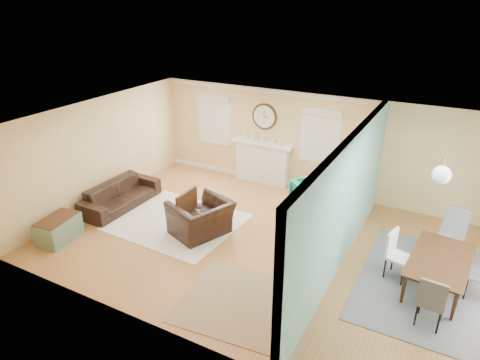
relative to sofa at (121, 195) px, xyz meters
name	(u,v)px	position (x,y,z in m)	size (l,w,h in m)	color
floor	(267,245)	(3.91, 0.10, -0.31)	(9.00, 9.00, 0.00)	olive
wall_back	(318,145)	(3.91, 3.10, 0.99)	(9.00, 0.02, 2.60)	tan
wall_front	(179,267)	(3.91, -2.90, 0.99)	(9.00, 0.02, 2.60)	tan
wall_left	(100,152)	(-0.59, 0.10, 0.99)	(0.02, 6.00, 2.60)	tan
ceiling	(270,125)	(3.91, 0.10, 2.29)	(9.00, 6.00, 0.02)	white
partition	(348,196)	(5.43, 0.38, 1.05)	(0.17, 6.00, 2.60)	tan
fireplace	(262,162)	(2.41, 2.98, 0.29)	(1.70, 0.30, 1.17)	white
wall_clock	(264,117)	(2.41, 3.06, 1.54)	(0.70, 0.07, 0.70)	#4C2D14
window_left	(214,116)	(0.86, 3.05, 1.35)	(1.05, 0.13, 1.42)	white
window_right	(320,132)	(3.96, 3.05, 1.35)	(1.05, 0.13, 1.42)	white
pendant	(442,175)	(6.91, 0.10, 1.89)	(0.30, 0.30, 0.55)	gold
rug_cream	(177,222)	(1.69, -0.02, -0.30)	(2.73, 2.36, 0.01)	white
rug_jute	(248,304)	(4.44, -1.76, -0.30)	(2.26, 1.85, 0.01)	#9D815E
rug_grey	(436,287)	(7.20, 0.25, -0.30)	(2.61, 3.27, 0.01)	slate
sofa	(121,195)	(0.00, 0.00, 0.00)	(2.11, 0.83, 0.62)	black
eames_chair	(201,218)	(2.46, -0.18, 0.08)	(1.20, 1.05, 0.78)	black
green_chair	(309,194)	(4.05, 2.22, 0.02)	(0.69, 0.71, 0.65)	#006D46
trunk	(58,229)	(-0.07, -1.82, -0.05)	(0.67, 0.97, 0.52)	slate
credenza	(348,206)	(5.12, 1.88, 0.09)	(0.47, 1.39, 0.80)	#A96E3A
tv	(351,176)	(5.10, 1.88, 0.83)	(1.17, 0.15, 0.68)	black
garden_stool	(334,233)	(5.13, 0.77, -0.04)	(0.36, 0.36, 0.53)	white
potted_plant	(336,212)	(5.13, 0.77, 0.45)	(0.42, 0.36, 0.46)	#337F33
dining_table	(440,274)	(7.20, 0.25, -0.01)	(1.71, 0.95, 0.60)	#4C2D14
dining_chair_n	(453,231)	(7.28, 1.40, 0.30)	(0.51, 0.51, 1.02)	slate
dining_chair_s	(433,296)	(7.16, -0.81, 0.23)	(0.43, 0.43, 0.92)	slate
dining_chair_w	(400,253)	(6.50, 0.21, 0.24)	(0.50, 0.50, 0.93)	white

